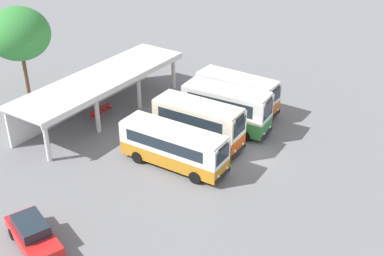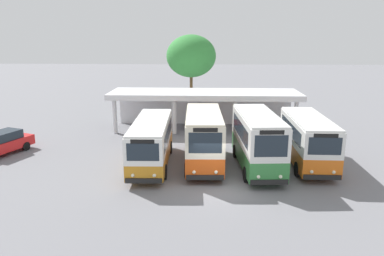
# 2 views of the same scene
# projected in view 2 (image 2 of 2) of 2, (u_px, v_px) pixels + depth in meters

# --- Properties ---
(ground_plane) EXTENTS (180.00, 180.00, 0.00)m
(ground_plane) POSITION_uv_depth(u_px,v_px,m) (216.00, 189.00, 19.75)
(ground_plane) COLOR slate
(city_bus_nearest_orange) EXTENTS (2.43, 7.91, 2.97)m
(city_bus_nearest_orange) POSITION_uv_depth(u_px,v_px,m) (152.00, 141.00, 23.06)
(city_bus_nearest_orange) COLOR black
(city_bus_nearest_orange) RESTS_ON ground
(city_bus_second_in_row) EXTENTS (2.51, 6.92, 3.49)m
(city_bus_second_in_row) POSITION_uv_depth(u_px,v_px,m) (204.00, 137.00, 22.98)
(city_bus_second_in_row) COLOR black
(city_bus_second_in_row) RESTS_ON ground
(city_bus_middle_cream) EXTENTS (2.63, 7.16, 3.54)m
(city_bus_middle_cream) POSITION_uv_depth(u_px,v_px,m) (257.00, 139.00, 22.41)
(city_bus_middle_cream) COLOR black
(city_bus_middle_cream) RESTS_ON ground
(city_bus_fourth_amber) EXTENTS (2.39, 7.16, 3.16)m
(city_bus_fourth_amber) POSITION_uv_depth(u_px,v_px,m) (308.00, 139.00, 23.17)
(city_bus_fourth_amber) COLOR black
(city_bus_fourth_amber) RESTS_ON ground
(parked_car_flank) EXTENTS (3.20, 4.81, 1.62)m
(parked_car_flank) POSITION_uv_depth(u_px,v_px,m) (1.00, 143.00, 25.39)
(parked_car_flank) COLOR black
(parked_car_flank) RESTS_ON ground
(terminal_canopy) EXTENTS (16.69, 4.63, 3.40)m
(terminal_canopy) POSITION_uv_depth(u_px,v_px,m) (205.00, 100.00, 32.58)
(terminal_canopy) COLOR silver
(terminal_canopy) RESTS_ON ground
(waiting_chair_end_by_column) EXTENTS (0.46, 0.46, 0.86)m
(waiting_chair_end_by_column) POSITION_uv_depth(u_px,v_px,m) (188.00, 123.00, 32.39)
(waiting_chair_end_by_column) COLOR slate
(waiting_chair_end_by_column) RESTS_ON ground
(waiting_chair_second_from_end) EXTENTS (0.46, 0.46, 0.86)m
(waiting_chair_second_from_end) POSITION_uv_depth(u_px,v_px,m) (195.00, 123.00, 32.47)
(waiting_chair_second_from_end) COLOR slate
(waiting_chair_second_from_end) RESTS_ON ground
(waiting_chair_middle_seat) EXTENTS (0.46, 0.46, 0.86)m
(waiting_chair_middle_seat) POSITION_uv_depth(u_px,v_px,m) (202.00, 123.00, 32.43)
(waiting_chair_middle_seat) COLOR slate
(waiting_chair_middle_seat) RESTS_ON ground
(waiting_chair_fourth_seat) EXTENTS (0.46, 0.46, 0.86)m
(waiting_chair_fourth_seat) POSITION_uv_depth(u_px,v_px,m) (208.00, 124.00, 32.34)
(waiting_chair_fourth_seat) COLOR slate
(waiting_chair_fourth_seat) RESTS_ON ground
(roadside_tree_behind_canopy) EXTENTS (5.32, 5.32, 8.34)m
(roadside_tree_behind_canopy) POSITION_uv_depth(u_px,v_px,m) (191.00, 56.00, 38.57)
(roadside_tree_behind_canopy) COLOR brown
(roadside_tree_behind_canopy) RESTS_ON ground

